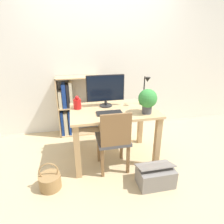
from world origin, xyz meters
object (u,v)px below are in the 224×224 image
monitor (105,89)px  storage_box (155,176)px  desk_lamp (146,88)px  basket (50,181)px  potted_plant (148,100)px  vase (77,103)px  chair (114,139)px  keyboard (109,113)px  bookshelf (71,107)px

monitor → storage_box: size_ratio=1.22×
monitor → storage_box: monitor is taller
desk_lamp → basket: desk_lamp is taller
potted_plant → vase: bearing=157.9°
vase → chair: (0.40, -0.41, -0.36)m
basket → storage_box: (1.20, -0.20, 0.02)m
keyboard → potted_plant: bearing=-10.2°
chair → storage_box: size_ratio=1.99×
monitor → basket: (-0.76, -0.60, -0.88)m
potted_plant → storage_box: size_ratio=0.73×
vase → potted_plant: bearing=-22.1°
vase → bookshelf: size_ratio=0.17×
desk_lamp → potted_plant: 0.30m
storage_box → desk_lamp: bearing=82.1°
bookshelf → basket: bookshelf is taller
chair → storage_box: bearing=-31.9°
potted_plant → chair: bearing=-171.4°
keyboard → potted_plant: size_ratio=1.03×
monitor → vase: monitor is taller
keyboard → chair: 0.33m
vase → storage_box: 1.33m
chair → potted_plant: bearing=17.3°
bookshelf → potted_plant: bearing=-49.0°
vase → basket: bearing=-123.4°
potted_plant → basket: (-1.22, -0.23, -0.82)m
vase → bookshelf: bookshelf is taller
monitor → desk_lamp: size_ratio=1.28×
chair → basket: 0.88m
desk_lamp → bookshelf: (-1.02, 0.80, -0.48)m
potted_plant → basket: bearing=-169.3°
monitor → chair: bearing=-87.7°
desk_lamp → vase: bearing=176.3°
keyboard → basket: keyboard is taller
keyboard → potted_plant: potted_plant is taller
potted_plant → chair: (-0.44, -0.07, -0.46)m
chair → bookshelf: 1.25m
basket → desk_lamp: bearing=21.5°
monitor → desk_lamp: (0.54, -0.09, 0.01)m
basket → keyboard: bearing=22.4°
potted_plant → bookshelf: bearing=131.0°
vase → bookshelf: bearing=97.4°
keyboard → storage_box: 0.92m
chair → keyboard: bearing=107.5°
keyboard → chair: (0.02, -0.15, -0.29)m
keyboard → vase: vase is taller
storage_box → vase: bearing=137.0°
bookshelf → storage_box: (0.92, -1.51, -0.39)m
monitor → chair: (0.02, -0.44, -0.52)m
vase → chair: vase is taller
potted_plant → bookshelf: size_ratio=0.30×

